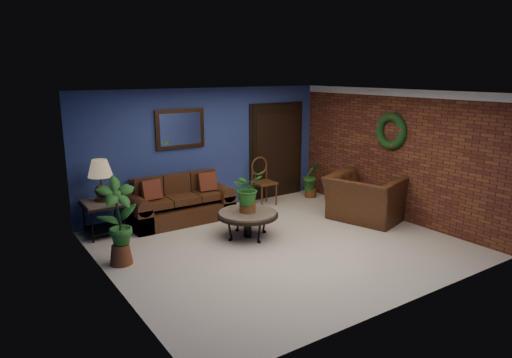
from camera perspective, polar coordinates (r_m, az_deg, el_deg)
floor at (r=7.73m, az=2.86°, el=-8.09°), size 5.50×5.50×0.00m
wall_back at (r=9.45m, az=-6.13°, el=3.68°), size 5.50×0.04×2.50m
wall_left at (r=6.18m, az=-17.98°, el=-2.08°), size 0.04×5.00×2.50m
wall_right_brick at (r=9.25m, az=16.79°, el=2.98°), size 0.04×5.00×2.50m
ceiling at (r=7.21m, az=3.09°, el=10.76°), size 5.50×5.00×0.02m
crown_molding at (r=9.10m, az=17.17°, el=10.29°), size 0.03×5.00×0.14m
wall_mirror at (r=9.09m, az=-9.45°, el=6.19°), size 1.02×0.06×0.77m
closet_door at (r=10.38m, az=2.57°, el=3.49°), size 1.44×0.06×2.18m
wreath at (r=9.17m, az=16.50°, el=5.76°), size 0.16×0.72×0.72m
sofa at (r=8.93m, az=-9.57°, el=-3.31°), size 1.98×0.85×0.89m
coffee_table at (r=7.91m, az=-1.06°, el=-4.52°), size 1.06×1.06×0.45m
end_table at (r=8.40m, az=-18.56°, el=-3.55°), size 0.69×0.69×0.63m
table_lamp at (r=8.25m, az=-18.87°, el=0.44°), size 0.42×0.42×0.70m
side_chair at (r=9.84m, az=0.80°, el=0.16°), size 0.44×0.44×1.03m
armchair at (r=9.05m, az=13.52°, el=-2.34°), size 1.51×1.62×0.87m
coffee_plant at (r=7.78m, az=-1.07°, el=-1.30°), size 0.60×0.54×0.73m
floor_plant at (r=10.47m, az=6.87°, el=0.11°), size 0.41×0.34×0.85m
tall_plant at (r=7.01m, az=-16.81°, el=-4.78°), size 0.58×0.40×1.33m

